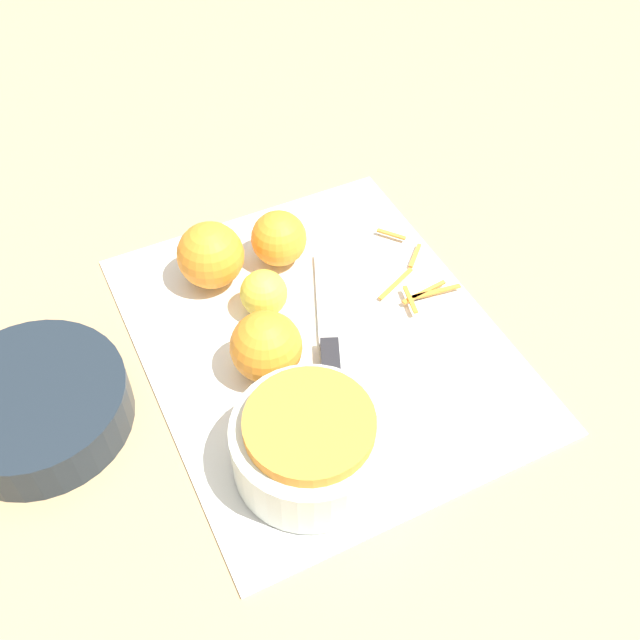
{
  "coord_description": "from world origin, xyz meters",
  "views": [
    {
      "loc": [
        -0.48,
        0.23,
        0.65
      ],
      "look_at": [
        0.0,
        0.0,
        0.04
      ],
      "focal_mm": 42.0,
      "sensor_mm": 36.0,
      "label": 1
    }
  ],
  "objects_px": {
    "orange_left": "(266,347)",
    "lemon": "(264,293)",
    "bowl_dark": "(36,406)",
    "orange_back": "(279,238)",
    "knife": "(330,354)",
    "bowl_speckled": "(310,443)",
    "orange_right": "(211,255)"
  },
  "relations": [
    {
      "from": "knife",
      "to": "orange_back",
      "type": "relative_size",
      "value": 3.33
    },
    {
      "from": "bowl_speckled",
      "to": "lemon",
      "type": "distance_m",
      "value": 0.21
    },
    {
      "from": "bowl_dark",
      "to": "orange_back",
      "type": "relative_size",
      "value": 2.79
    },
    {
      "from": "orange_right",
      "to": "knife",
      "type": "bearing_deg",
      "value": -157.27
    },
    {
      "from": "knife",
      "to": "orange_back",
      "type": "distance_m",
      "value": 0.17
    },
    {
      "from": "orange_right",
      "to": "lemon",
      "type": "xyz_separation_m",
      "value": [
        -0.07,
        -0.04,
        -0.01
      ]
    },
    {
      "from": "bowl_speckled",
      "to": "bowl_dark",
      "type": "relative_size",
      "value": 0.8
    },
    {
      "from": "orange_back",
      "to": "bowl_dark",
      "type": "bearing_deg",
      "value": 108.3
    },
    {
      "from": "bowl_speckled",
      "to": "bowl_dark",
      "type": "xyz_separation_m",
      "value": [
        0.17,
        0.22,
        -0.02
      ]
    },
    {
      "from": "bowl_speckled",
      "to": "lemon",
      "type": "bearing_deg",
      "value": -11.25
    },
    {
      "from": "orange_right",
      "to": "orange_back",
      "type": "height_order",
      "value": "orange_right"
    },
    {
      "from": "bowl_speckled",
      "to": "orange_left",
      "type": "distance_m",
      "value": 0.12
    },
    {
      "from": "lemon",
      "to": "orange_left",
      "type": "bearing_deg",
      "value": 158.71
    },
    {
      "from": "bowl_speckled",
      "to": "orange_back",
      "type": "distance_m",
      "value": 0.29
    },
    {
      "from": "bowl_dark",
      "to": "knife",
      "type": "relative_size",
      "value": 0.84
    },
    {
      "from": "orange_left",
      "to": "orange_back",
      "type": "relative_size",
      "value": 1.14
    },
    {
      "from": "knife",
      "to": "orange_back",
      "type": "bearing_deg",
      "value": 18.65
    },
    {
      "from": "bowl_dark",
      "to": "knife",
      "type": "xyz_separation_m",
      "value": [
        -0.06,
        -0.3,
        -0.01
      ]
    },
    {
      "from": "orange_left",
      "to": "lemon",
      "type": "distance_m",
      "value": 0.09
    },
    {
      "from": "bowl_speckled",
      "to": "orange_right",
      "type": "xyz_separation_m",
      "value": [
        0.28,
        -0.01,
        0.0
      ]
    },
    {
      "from": "bowl_dark",
      "to": "orange_left",
      "type": "distance_m",
      "value": 0.24
    },
    {
      "from": "lemon",
      "to": "bowl_dark",
      "type": "bearing_deg",
      "value": 97.54
    },
    {
      "from": "knife",
      "to": "lemon",
      "type": "height_order",
      "value": "lemon"
    },
    {
      "from": "knife",
      "to": "bowl_speckled",
      "type": "bearing_deg",
      "value": 168.61
    },
    {
      "from": "knife",
      "to": "orange_right",
      "type": "relative_size",
      "value": 2.84
    },
    {
      "from": "bowl_dark",
      "to": "orange_right",
      "type": "xyz_separation_m",
      "value": [
        0.11,
        -0.23,
        0.02
      ]
    },
    {
      "from": "orange_left",
      "to": "lemon",
      "type": "xyz_separation_m",
      "value": [
        0.08,
        -0.03,
        -0.01
      ]
    },
    {
      "from": "orange_left",
      "to": "orange_right",
      "type": "bearing_deg",
      "value": 1.39
    },
    {
      "from": "bowl_speckled",
      "to": "bowl_dark",
      "type": "distance_m",
      "value": 0.28
    },
    {
      "from": "bowl_dark",
      "to": "orange_left",
      "type": "xyz_separation_m",
      "value": [
        -0.05,
        -0.23,
        0.02
      ]
    },
    {
      "from": "orange_back",
      "to": "bowl_speckled",
      "type": "bearing_deg",
      "value": 161.7
    },
    {
      "from": "bowl_dark",
      "to": "orange_back",
      "type": "xyz_separation_m",
      "value": [
        0.1,
        -0.31,
        0.01
      ]
    }
  ]
}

